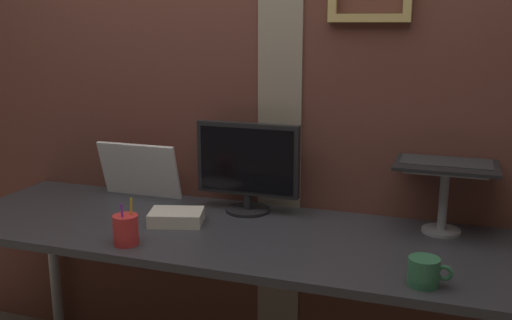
{
  "coord_description": "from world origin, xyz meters",
  "views": [
    {
      "loc": [
        0.83,
        -1.9,
        1.51
      ],
      "look_at": [
        0.15,
        0.11,
        1.01
      ],
      "focal_mm": 40.95,
      "sensor_mm": 36.0,
      "label": 1
    }
  ],
  "objects_px": {
    "monitor": "(248,164)",
    "pen_cup": "(126,230)",
    "whiteboard_panel": "(139,170)",
    "coffee_mug": "(424,272)",
    "laptop": "(448,147)"
  },
  "relations": [
    {
      "from": "laptop",
      "to": "coffee_mug",
      "type": "relative_size",
      "value": 2.79
    },
    {
      "from": "monitor",
      "to": "pen_cup",
      "type": "distance_m",
      "value": 0.57
    },
    {
      "from": "laptop",
      "to": "whiteboard_panel",
      "type": "relative_size",
      "value": 0.97
    },
    {
      "from": "whiteboard_panel",
      "to": "coffee_mug",
      "type": "xyz_separation_m",
      "value": [
        1.23,
        -0.51,
        -0.08
      ]
    },
    {
      "from": "monitor",
      "to": "pen_cup",
      "type": "height_order",
      "value": "monitor"
    },
    {
      "from": "coffee_mug",
      "to": "monitor",
      "type": "bearing_deg",
      "value": 146.39
    },
    {
      "from": "laptop",
      "to": "pen_cup",
      "type": "height_order",
      "value": "laptop"
    },
    {
      "from": "monitor",
      "to": "pen_cup",
      "type": "bearing_deg",
      "value": -119.98
    },
    {
      "from": "pen_cup",
      "to": "monitor",
      "type": "bearing_deg",
      "value": 60.02
    },
    {
      "from": "whiteboard_panel",
      "to": "pen_cup",
      "type": "distance_m",
      "value": 0.57
    },
    {
      "from": "pen_cup",
      "to": "coffee_mug",
      "type": "height_order",
      "value": "pen_cup"
    },
    {
      "from": "whiteboard_panel",
      "to": "coffee_mug",
      "type": "relative_size",
      "value": 2.87
    },
    {
      "from": "monitor",
      "to": "coffee_mug",
      "type": "xyz_separation_m",
      "value": [
        0.72,
        -0.48,
        -0.16
      ]
    },
    {
      "from": "whiteboard_panel",
      "to": "pen_cup",
      "type": "bearing_deg",
      "value": -64.96
    },
    {
      "from": "laptop",
      "to": "coffee_mug",
      "type": "bearing_deg",
      "value": -93.58
    }
  ]
}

